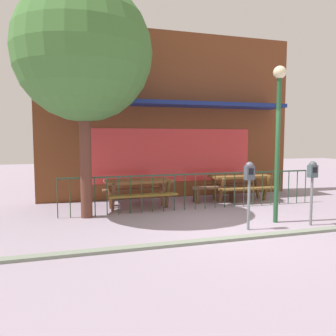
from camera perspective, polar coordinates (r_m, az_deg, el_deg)
ground at (r=7.36m, az=10.34°, el=-10.03°), size 40.00×40.00×0.00m
pub_storefront at (r=11.06m, az=0.42°, el=8.79°), size 8.33×1.50×5.25m
patio_fence_front at (r=9.01m, az=4.62°, el=-2.85°), size 7.02×0.04×0.97m
picnic_table_left at (r=9.21m, az=-5.00°, el=-3.01°), size 1.84×1.41×0.79m
picnic_table_right at (r=10.54m, az=12.04°, el=-2.07°), size 1.83×1.40×0.79m
patio_bench at (r=10.09m, az=7.86°, el=-3.81°), size 1.43×0.52×0.48m
parking_meter_near at (r=7.95m, az=23.20°, el=-1.23°), size 0.18×0.17×1.41m
parking_meter_far at (r=7.14m, az=13.56°, el=-1.57°), size 0.18×0.17×1.42m
street_tree at (r=8.47m, az=-14.11°, el=18.31°), size 3.20×3.20×5.48m
street_lamp at (r=7.91m, az=18.12°, el=7.75°), size 0.28×0.28×3.48m
curb_edge at (r=6.73m, az=13.26°, el=-11.52°), size 11.66×0.20×0.11m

